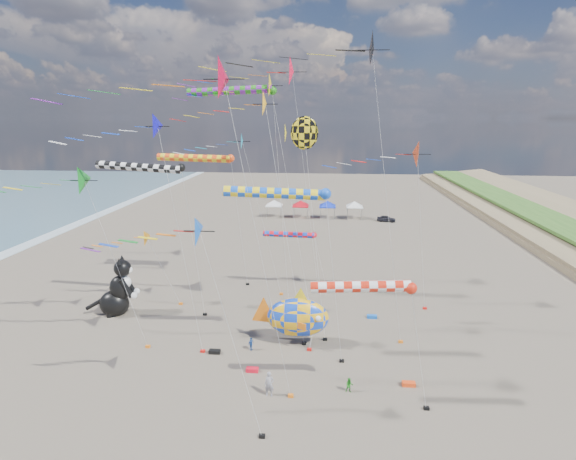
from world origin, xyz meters
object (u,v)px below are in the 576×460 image
Objects in this scene: fish_inflatable at (297,317)px; child_green at (349,385)px; cat_inflatable at (116,286)px; person_adult at (269,384)px; parked_car at (386,219)px; child_blue at (251,344)px.

fish_inflatable is 6.45× the size of child_green.
cat_inflatable is 19.92m from person_adult.
person_adult is at bearing 176.10° from parked_car.
person_adult is (16.04, -11.64, -1.99)m from cat_inflatable.
person_adult is 5.46m from child_green.
cat_inflatable is 3.28× the size of person_adult.
child_green is (4.02, -6.40, -1.88)m from fish_inflatable.
parked_car is at bearing 44.18° from cat_inflatable.
person_adult is 1.66× the size of child_green.
parked_car reaches higher than child_green.
fish_inflatable is 6.33× the size of child_blue.
person_adult reaches higher than parked_car.
person_adult reaches higher than child_blue.
fish_inflatable is 48.48m from parked_car.
cat_inflatable reaches higher than parked_car.
child_blue is (-3.62, -1.30, -1.87)m from fish_inflatable.
cat_inflatable is 1.74× the size of parked_car.
parked_car is (14.32, 53.95, -0.31)m from person_adult.
child_blue is at bearing 141.82° from child_green.
cat_inflatable is at bearing 165.91° from fish_inflatable.
person_adult is 0.53× the size of parked_car.
fish_inflatable is 2.07× the size of parked_car.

